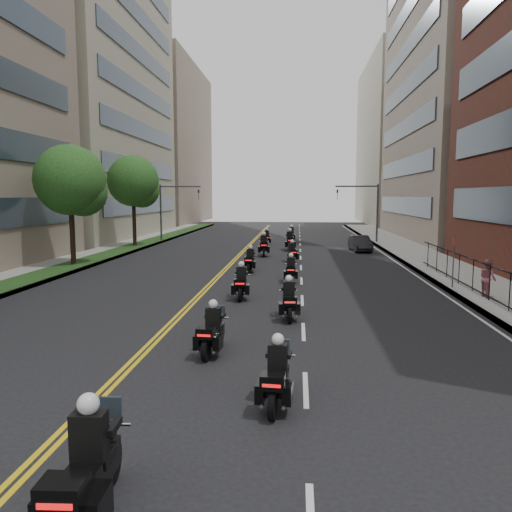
{
  "coord_description": "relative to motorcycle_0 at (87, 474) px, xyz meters",
  "views": [
    {
      "loc": [
        2.98,
        -6.29,
        4.51
      ],
      "look_at": [
        1.21,
        14.78,
        1.95
      ],
      "focal_mm": 35.0,
      "sensor_mm": 36.0,
      "label": 1
    }
  ],
  "objects": [
    {
      "name": "traffic_signal_left",
      "position": [
        -9.67,
        42.09,
        2.98
      ],
      "size": [
        4.09,
        0.2,
        5.6
      ],
      "color": "#3F3F44",
      "rests_on": "ground"
    },
    {
      "name": "motorcycle_11",
      "position": [
        2.23,
        43.04,
        -0.06
      ],
      "size": [
        0.53,
        2.27,
        1.67
      ],
      "rotation": [
        0.0,
        0.0,
        -0.03
      ],
      "color": "black",
      "rests_on": "ground"
    },
    {
      "name": "building_right_tan",
      "position": [
        21.35,
        48.09,
        14.29
      ],
      "size": [
        15.11,
        28.0,
        30.0
      ],
      "color": "gray",
      "rests_on": "ground"
    },
    {
      "name": "pedestrian_b",
      "position": [
        11.07,
        15.85,
        0.25
      ],
      "size": [
        0.75,
        0.89,
        1.63
      ],
      "primitive_type": "imported",
      "rotation": [
        0.0,
        0.0,
        1.75
      ],
      "color": "#9A5459",
      "rests_on": "sidewalk_right"
    },
    {
      "name": "building_right_far",
      "position": [
        21.37,
        78.09,
        12.28
      ],
      "size": [
        15.0,
        28.0,
        26.0
      ],
      "primitive_type": "cube",
      "color": "#A29B83",
      "rests_on": "ground"
    },
    {
      "name": "motorcycle_9",
      "position": [
        2.2,
        34.98,
        0.01
      ],
      "size": [
        0.67,
        2.51,
        1.85
      ],
      "rotation": [
        0.0,
        0.0,
        0.08
      ],
      "color": "black",
      "rests_on": "ground"
    },
    {
      "name": "traffic_signal_right",
      "position": [
        9.41,
        42.09,
        2.98
      ],
      "size": [
        4.09,
        0.2,
        5.6
      ],
      "color": "#3F3F44",
      "rests_on": "ground"
    },
    {
      "name": "building_left_far",
      "position": [
        -22.13,
        78.09,
        12.28
      ],
      "size": [
        16.0,
        28.0,
        26.0
      ],
      "primitive_type": "cube",
      "color": "gray",
      "rests_on": "ground"
    },
    {
      "name": "motorcycle_5",
      "position": [
        2.5,
        19.69,
        -0.11
      ],
      "size": [
        0.48,
        2.07,
        1.53
      ],
      "rotation": [
        0.0,
        0.0,
        0.01
      ],
      "color": "black",
      "rests_on": "ground"
    },
    {
      "name": "motorcycle_2",
      "position": [
        0.44,
        7.51,
        -0.1
      ],
      "size": [
        0.58,
        2.12,
        1.56
      ],
      "rotation": [
        0.0,
        0.0,
        -0.09
      ],
      "color": "black",
      "rests_on": "ground"
    },
    {
      "name": "motorcycle_6",
      "position": [
        0.03,
        23.13,
        -0.09
      ],
      "size": [
        0.5,
        2.16,
        1.59
      ],
      "rotation": [
        0.0,
        0.0,
        -0.01
      ],
      "color": "black",
      "rests_on": "ground"
    },
    {
      "name": "building_left_mid",
      "position": [
        -22.11,
        48.09,
        16.29
      ],
      "size": [
        16.11,
        28.0,
        34.0
      ],
      "color": "#A29B83",
      "rests_on": "ground"
    },
    {
      "name": "sidewalk_right",
      "position": [
        11.87,
        25.09,
        -0.64
      ],
      "size": [
        4.0,
        90.0,
        0.15
      ],
      "primitive_type": "cube",
      "color": "gray",
      "rests_on": "ground"
    },
    {
      "name": "motorcycle_10",
      "position": [
        0.03,
        38.97,
        -0.09
      ],
      "size": [
        0.58,
        2.16,
        1.6
      ],
      "rotation": [
        0.0,
        0.0,
        0.08
      ],
      "color": "black",
      "rests_on": "ground"
    },
    {
      "name": "motorcycle_3",
      "position": [
        2.55,
        11.82,
        -0.08
      ],
      "size": [
        0.55,
        2.19,
        1.61
      ],
      "rotation": [
        0.0,
        0.0,
        0.06
      ],
      "color": "black",
      "rests_on": "ground"
    },
    {
      "name": "motorcycle_7",
      "position": [
        2.48,
        27.51,
        -0.1
      ],
      "size": [
        0.64,
        2.1,
        1.55
      ],
      "rotation": [
        0.0,
        0.0,
        0.14
      ],
      "color": "black",
      "rests_on": "ground"
    },
    {
      "name": "motorcycle_8",
      "position": [
        0.31,
        30.98,
        0.0
      ],
      "size": [
        0.64,
        2.47,
        1.82
      ],
      "rotation": [
        0.0,
        0.0,
        0.07
      ],
      "color": "black",
      "rests_on": "ground"
    },
    {
      "name": "grass_strip",
      "position": [
        -11.33,
        25.09,
        -0.55
      ],
      "size": [
        2.0,
        90.0,
        0.04
      ],
      "primitive_type": "cube",
      "color": "#163914",
      "rests_on": "sidewalk_left"
    },
    {
      "name": "motorcycle_1",
      "position": [
        2.43,
        4.09,
        -0.09
      ],
      "size": [
        0.57,
        2.14,
        1.58
      ],
      "rotation": [
        0.0,
        0.0,
        -0.08
      ],
      "color": "black",
      "rests_on": "ground"
    },
    {
      "name": "parked_sedan",
      "position": [
        7.94,
        34.87,
        -0.08
      ],
      "size": [
        1.67,
        3.97,
        1.28
      ],
      "primitive_type": "imported",
      "rotation": [
        0.0,
        0.0,
        0.08
      ],
      "color": "black",
      "rests_on": "ground"
    },
    {
      "name": "sidewalk_left",
      "position": [
        -12.13,
        25.09,
        -0.64
      ],
      "size": [
        4.0,
        90.0,
        0.15
      ],
      "primitive_type": "cube",
      "color": "gray",
      "rests_on": "ground"
    },
    {
      "name": "street_trees",
      "position": [
        -11.18,
        18.69,
        4.42
      ],
      "size": [
        4.4,
        38.4,
        7.98
      ],
      "color": "#321D16",
      "rests_on": "ground"
    },
    {
      "name": "motorcycle_0",
      "position": [
        0.0,
        0.0,
        0.0
      ],
      "size": [
        0.6,
        2.46,
        1.81
      ],
      "rotation": [
        0.0,
        0.0,
        0.05
      ],
      "color": "black",
      "rests_on": "ground"
    },
    {
      "name": "motorcycle_4",
      "position": [
        0.39,
        15.29,
        -0.07
      ],
      "size": [
        0.54,
        2.23,
        1.65
      ],
      "rotation": [
        0.0,
        0.0,
        0.05
      ],
      "color": "black",
      "rests_on": "ground"
    }
  ]
}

